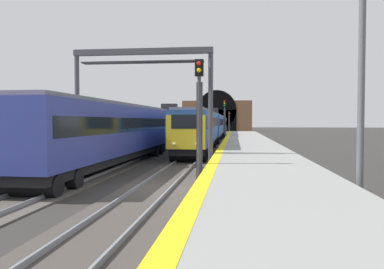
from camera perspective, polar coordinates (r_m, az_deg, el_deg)
name	(u,v)px	position (r m, az deg, el deg)	size (l,w,h in m)	color
ground_plane	(156,189)	(16.25, -5.47, -8.25)	(320.00, 320.00, 0.00)	#302D2B
platform_right	(264,180)	(15.86, 10.86, -6.74)	(112.00, 4.88, 0.98)	gray
platform_right_edge_strip	(211,167)	(15.78, 2.88, -4.94)	(112.00, 0.50, 0.01)	yellow
track_main_line	(156,189)	(16.24, -5.47, -8.10)	(160.00, 3.01, 0.21)	#423D38
track_adjacent_line	(58,186)	(17.67, -19.57, -7.38)	(160.00, 2.78, 0.21)	#4C4742
train_main_approaching	(212,126)	(53.79, 3.05, 1.32)	(58.12, 2.89, 4.74)	#264C99
train_adjacent_platform	(149,128)	(34.19, -6.43, 1.03)	(41.50, 3.27, 4.90)	navy
railway_signal_near	(199,113)	(16.96, 1.10, 3.33)	(0.39, 0.38, 5.65)	#38383D
railway_signal_mid	(225,116)	(54.90, 4.93, 2.72)	(0.39, 0.38, 5.94)	#38383D
railway_signal_far	(229,120)	(92.88, 5.62, 2.13)	(0.39, 0.38, 5.20)	#38383D
overhead_signal_gantry	(142,79)	(22.93, -7.48, 8.30)	(0.70, 8.42, 7.20)	#3F3F47
tunnel_portal	(217,116)	(111.10, 3.77, 2.84)	(2.52, 20.31, 11.88)	brown
catenary_mast_near	(360,81)	(13.44, 23.97, 7.40)	(0.22, 2.51, 8.13)	#595B60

